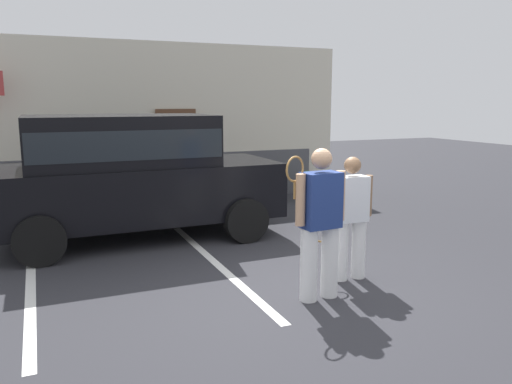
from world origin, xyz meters
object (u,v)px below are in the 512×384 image
at_px(parked_suv, 131,171).
at_px(tennis_player_man, 320,222).
at_px(tennis_player_woman, 350,217).
at_px(potted_plant_by_porch, 307,184).

bearing_deg(parked_suv, tennis_player_man, -66.57).
bearing_deg(tennis_player_man, tennis_player_woman, -153.16).
bearing_deg(tennis_player_man, parked_suv, -71.21).
bearing_deg(potted_plant_by_porch, parked_suv, -157.92).
height_order(parked_suv, potted_plant_by_porch, parked_suv).
relative_size(parked_suv, tennis_player_man, 2.62).
height_order(tennis_player_woman, potted_plant_by_porch, tennis_player_woman).
bearing_deg(potted_plant_by_porch, tennis_player_man, -117.84).
height_order(tennis_player_man, potted_plant_by_porch, tennis_player_man).
height_order(parked_suv, tennis_player_woman, parked_suv).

